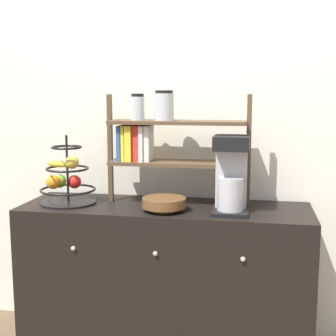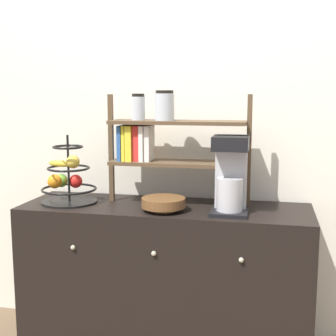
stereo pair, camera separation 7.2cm
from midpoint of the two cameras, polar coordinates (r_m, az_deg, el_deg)
wall_back at (r=2.62m, az=-0.01°, el=7.71°), size 7.00×0.05×2.60m
sideboard at (r=2.53m, az=-1.20°, el=-13.37°), size 1.49×0.48×0.79m
coffee_maker at (r=2.28m, az=6.81°, el=-0.77°), size 0.18×0.21×0.38m
fruit_stand at (r=2.53m, az=-13.10°, el=-1.56°), size 0.29×0.29×0.36m
wooden_bowl at (r=2.31m, az=-1.39°, el=-4.31°), size 0.22×0.22×0.07m
shelf_hutch at (r=2.43m, az=-1.91°, el=3.88°), size 0.75×0.20×0.59m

